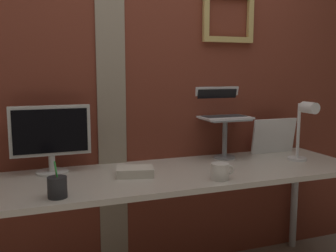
{
  "coord_description": "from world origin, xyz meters",
  "views": [
    {
      "loc": [
        -0.71,
        -1.94,
        1.32
      ],
      "look_at": [
        0.06,
        0.14,
        0.99
      ],
      "focal_mm": 41.3,
      "sensor_mm": 36.0,
      "label": 1
    }
  ],
  "objects": [
    {
      "name": "whiteboard_panel",
      "position": [
        0.89,
        0.27,
        0.86
      ],
      "size": [
        0.33,
        0.05,
        0.24
      ],
      "primitive_type": "cube",
      "rotation": [
        0.15,
        0.0,
        0.0
      ],
      "color": "white",
      "rests_on": "desk"
    },
    {
      "name": "paper_clutter_stack",
      "position": [
        -0.17,
        0.04,
        0.77
      ],
      "size": [
        0.23,
        0.18,
        0.05
      ],
      "primitive_type": "cube",
      "rotation": [
        0.0,
        0.0,
        -0.24
      ],
      "color": "silver",
      "rests_on": "desk"
    },
    {
      "name": "laptop",
      "position": [
        0.5,
        0.32,
        1.06
      ],
      "size": [
        0.32,
        0.27,
        0.2
      ],
      "color": "white",
      "rests_on": "laptop_stand"
    },
    {
      "name": "coffee_mug",
      "position": [
        0.23,
        -0.19,
        0.79
      ],
      "size": [
        0.13,
        0.09,
        0.09
      ],
      "color": "silver",
      "rests_on": "desk"
    },
    {
      "name": "monitor",
      "position": [
        -0.59,
        0.25,
        0.96
      ],
      "size": [
        0.43,
        0.18,
        0.38
      ],
      "color": "silver",
      "rests_on": "desk"
    },
    {
      "name": "brick_wall_back",
      "position": [
        -0.0,
        0.44,
        1.16
      ],
      "size": [
        3.36,
        0.16,
        2.32
      ],
      "color": "brown",
      "rests_on": "ground_plane"
    },
    {
      "name": "desk_lamp",
      "position": [
        0.91,
        -0.01,
        0.98
      ],
      "size": [
        0.12,
        0.2,
        0.38
      ],
      "color": "white",
      "rests_on": "desk"
    },
    {
      "name": "desk",
      "position": [
        0.06,
        0.04,
        0.68
      ],
      "size": [
        2.25,
        0.66,
        0.74
      ],
      "color": "beige",
      "rests_on": "ground_plane"
    },
    {
      "name": "pen_cup",
      "position": [
        -0.6,
        -0.19,
        0.79
      ],
      "size": [
        0.09,
        0.09,
        0.17
      ],
      "color": "#262628",
      "rests_on": "desk"
    },
    {
      "name": "laptop_stand",
      "position": [
        0.5,
        0.26,
        0.92
      ],
      "size": [
        0.28,
        0.22,
        0.26
      ],
      "color": "gray",
      "rests_on": "desk"
    }
  ]
}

